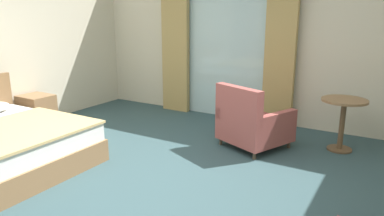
% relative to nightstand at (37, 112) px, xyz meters
% --- Properties ---
extents(ground, '(6.69, 6.43, 0.10)m').
position_rel_nightstand_xyz_m(ground, '(2.74, -0.69, -0.32)').
color(ground, '#334C51').
extents(wall_back, '(6.29, 0.12, 2.85)m').
position_rel_nightstand_xyz_m(wall_back, '(2.74, 2.27, 1.15)').
color(wall_back, beige).
rests_on(wall_back, ground).
extents(balcony_glass_door, '(1.53, 0.02, 2.50)m').
position_rel_nightstand_xyz_m(balcony_glass_door, '(2.29, 2.19, 0.98)').
color(balcony_glass_door, silver).
rests_on(balcony_glass_door, ground).
extents(curtain_panel_left, '(0.54, 0.10, 2.52)m').
position_rel_nightstand_xyz_m(curtain_panel_left, '(1.30, 2.09, 0.99)').
color(curtain_panel_left, tan).
rests_on(curtain_panel_left, ground).
extents(curtain_panel_right, '(0.49, 0.10, 2.52)m').
position_rel_nightstand_xyz_m(curtain_panel_right, '(3.27, 2.09, 0.99)').
color(curtain_panel_right, tan).
rests_on(curtain_panel_right, ground).
extents(nightstand, '(0.50, 0.42, 0.54)m').
position_rel_nightstand_xyz_m(nightstand, '(0.00, 0.00, 0.00)').
color(nightstand, olive).
rests_on(nightstand, ground).
extents(armchair_by_window, '(1.02, 1.03, 0.88)m').
position_rel_nightstand_xyz_m(armchair_by_window, '(3.29, 0.95, 0.07)').
color(armchair_by_window, '#9E4C47').
rests_on(armchair_by_window, ground).
extents(round_cafe_table, '(0.59, 0.59, 0.71)m').
position_rel_nightstand_xyz_m(round_cafe_table, '(4.36, 1.46, 0.24)').
color(round_cafe_table, olive).
rests_on(round_cafe_table, ground).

